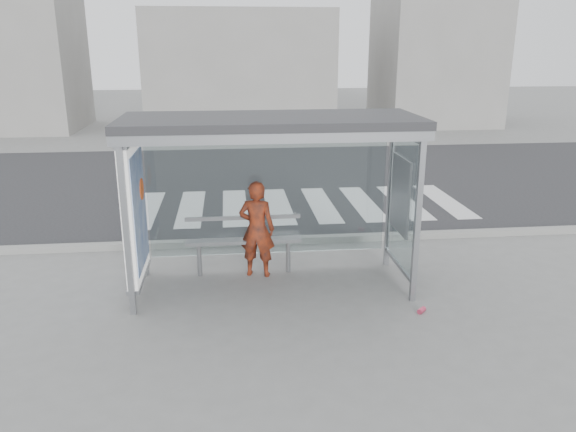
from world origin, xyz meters
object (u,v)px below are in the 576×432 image
object	(u,v)px
bus_shelter	(245,160)
bench	(244,241)
person	(257,229)
soda_can	(422,310)

from	to	relation	value
bus_shelter	bench	distance (m)	1.51
person	bench	bearing A→B (deg)	-9.48
person	bus_shelter	bearing A→B (deg)	82.35
bus_shelter	soda_can	world-z (taller)	bus_shelter
bus_shelter	person	distance (m)	1.28
bus_shelter	bench	world-z (taller)	bus_shelter
bus_shelter	person	bearing A→B (deg)	68.54
bench	soda_can	bearing A→B (deg)	-34.97
bus_shelter	bench	bearing A→B (deg)	94.53
bus_shelter	person	world-z (taller)	bus_shelter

